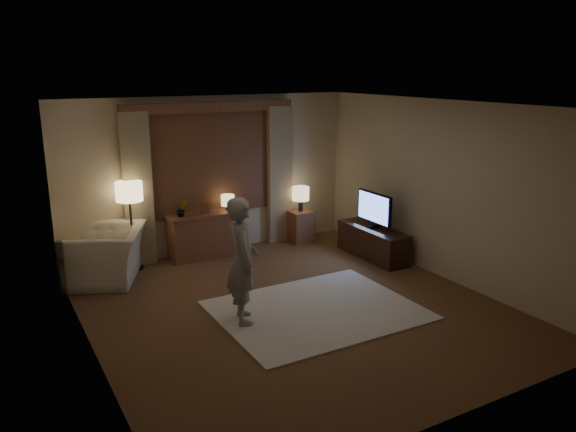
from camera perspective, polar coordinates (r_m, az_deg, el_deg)
room at (r=7.39m, az=-1.34°, el=1.57°), size 5.04×5.54×2.64m
rug at (r=7.33m, az=2.94°, el=-9.53°), size 2.50×2.00×0.02m
sideboard at (r=9.32m, az=-8.30°, el=-2.03°), size 1.20×0.40×0.70m
picture_frame at (r=9.20m, az=-8.41°, el=0.66°), size 0.16×0.02×0.20m
plant at (r=9.06m, az=-10.77°, el=0.65°), size 0.17×0.13×0.30m
table_lamp_sideboard at (r=9.32m, az=-6.14°, el=1.54°), size 0.22×0.22×0.30m
floor_lamp at (r=8.77m, az=-15.82°, el=1.94°), size 0.40×0.40×1.38m
armchair at (r=8.62m, az=-18.00°, el=-3.77°), size 1.44×1.52×0.77m
side_table at (r=10.04m, az=1.28°, el=-1.04°), size 0.40×0.40×0.56m
table_lamp_side at (r=9.90m, az=1.30°, el=2.23°), size 0.30×0.30×0.44m
tv_stand at (r=9.32m, az=8.62°, el=-2.68°), size 0.45×1.40×0.50m
tv at (r=9.16m, az=8.75°, el=0.75°), size 0.20×0.82×0.59m
person at (r=6.76m, az=-4.66°, el=-4.50°), size 0.52×0.65×1.55m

